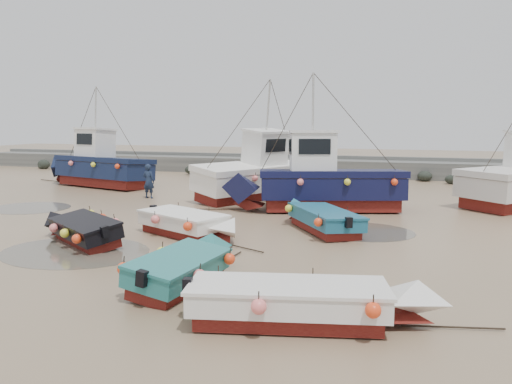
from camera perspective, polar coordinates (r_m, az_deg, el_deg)
ground at (r=17.47m, az=-7.24°, el=-5.47°), size 120.00×120.00×0.00m
seawall at (r=38.18m, az=7.01°, el=2.85°), size 60.00×4.92×1.50m
puddle_a at (r=16.84m, az=-19.96°, el=-6.40°), size 4.83×4.83×0.01m
puddle_b at (r=19.07m, az=11.96°, el=-4.42°), size 3.91×3.91×0.01m
puddle_c at (r=25.97m, az=-24.42°, el=-1.66°), size 3.82×3.82×0.01m
puddle_d at (r=27.47m, az=6.95°, el=-0.49°), size 6.52×6.52×0.01m
dinghy_2 at (r=12.75m, az=-8.11°, el=-7.97°), size 2.09×5.19×1.43m
dinghy_3 at (r=10.29m, az=5.77°, el=-12.06°), size 6.29×2.58×1.43m
dinghy_4 at (r=17.98m, az=-19.15°, el=-3.65°), size 5.00×3.48×1.43m
dinghy_5 at (r=17.89m, az=-7.62°, el=-3.34°), size 5.43×3.17×1.43m
dinghy_6 at (r=18.99m, az=7.34°, el=-2.69°), size 4.03×5.29×1.43m
cabin_boat_0 at (r=32.95m, az=-17.79°, el=2.96°), size 9.74×4.28×6.22m
cabin_boat_1 at (r=26.55m, az=0.26°, el=2.22°), size 5.64×8.85×6.22m
cabin_boat_2 at (r=22.95m, az=7.11°, el=1.23°), size 9.51×4.59×6.22m
person at (r=27.25m, az=-12.11°, el=-0.69°), size 0.70×0.49×1.83m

